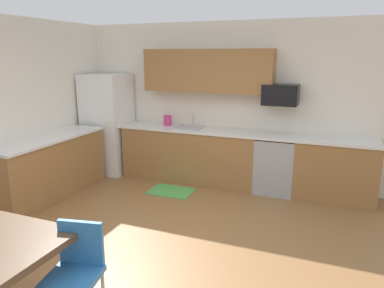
# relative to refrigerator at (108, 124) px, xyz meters

# --- Properties ---
(ground_plane) EXTENTS (12.00, 12.00, 0.00)m
(ground_plane) POSITION_rel_refrigerator_xyz_m (2.18, -2.22, -0.91)
(ground_plane) COLOR olive
(wall_back) EXTENTS (5.80, 0.10, 2.70)m
(wall_back) POSITION_rel_refrigerator_xyz_m (2.18, 0.43, 0.44)
(wall_back) COLOR silver
(wall_back) RESTS_ON ground
(cabinet_run_back) EXTENTS (2.37, 0.60, 0.90)m
(cabinet_run_back) POSITION_rel_refrigerator_xyz_m (1.62, 0.08, -0.46)
(cabinet_run_back) COLOR olive
(cabinet_run_back) RESTS_ON ground
(cabinet_run_back_right) EXTENTS (1.18, 0.60, 0.90)m
(cabinet_run_back_right) POSITION_rel_refrigerator_xyz_m (3.99, 0.08, -0.46)
(cabinet_run_back_right) COLOR olive
(cabinet_run_back_right) RESTS_ON ground
(cabinet_run_left) EXTENTS (0.60, 2.00, 0.90)m
(cabinet_run_left) POSITION_rel_refrigerator_xyz_m (-0.12, -1.42, -0.46)
(cabinet_run_left) COLOR olive
(cabinet_run_left) RESTS_ON ground
(countertop_back) EXTENTS (4.80, 0.64, 0.04)m
(countertop_back) POSITION_rel_refrigerator_xyz_m (2.18, 0.08, 0.01)
(countertop_back) COLOR silver
(countertop_back) RESTS_ON cabinet_run_back
(countertop_left) EXTENTS (0.64, 2.00, 0.04)m
(countertop_left) POSITION_rel_refrigerator_xyz_m (-0.12, -1.42, 0.01)
(countertop_left) COLOR silver
(countertop_left) RESTS_ON cabinet_run_left
(upper_cabinets_back) EXTENTS (2.20, 0.34, 0.70)m
(upper_cabinets_back) POSITION_rel_refrigerator_xyz_m (1.88, 0.21, 0.99)
(upper_cabinets_back) COLOR olive
(refrigerator) EXTENTS (0.76, 0.70, 1.82)m
(refrigerator) POSITION_rel_refrigerator_xyz_m (0.00, 0.00, 0.00)
(refrigerator) COLOR white
(refrigerator) RESTS_ON ground
(oven_range) EXTENTS (0.60, 0.60, 0.91)m
(oven_range) POSITION_rel_refrigerator_xyz_m (3.10, 0.08, -0.45)
(oven_range) COLOR #999BA0
(oven_range) RESTS_ON ground
(microwave) EXTENTS (0.54, 0.36, 0.32)m
(microwave) POSITION_rel_refrigerator_xyz_m (3.10, 0.18, 0.64)
(microwave) COLOR black
(sink_basin) EXTENTS (0.48, 0.40, 0.14)m
(sink_basin) POSITION_rel_refrigerator_xyz_m (1.60, 0.08, -0.03)
(sink_basin) COLOR #A5A8AD
(sink_basin) RESTS_ON countertop_back
(sink_faucet) EXTENTS (0.02, 0.02, 0.24)m
(sink_faucet) POSITION_rel_refrigerator_xyz_m (1.60, 0.26, 0.13)
(sink_faucet) COLOR #B2B5BA
(sink_faucet) RESTS_ON countertop_back
(chair_near_table) EXTENTS (0.47, 0.47, 0.85)m
(chair_near_table) POSITION_rel_refrigerator_xyz_m (2.10, -3.51, -0.40)
(chair_near_table) COLOR #2D72B7
(chair_near_table) RESTS_ON ground
(floor_mat) EXTENTS (0.70, 0.50, 0.01)m
(floor_mat) POSITION_rel_refrigerator_xyz_m (1.56, -0.57, -0.90)
(floor_mat) COLOR #4CA54C
(floor_mat) RESTS_ON ground
(kettle) EXTENTS (0.14, 0.14, 0.20)m
(kettle) POSITION_rel_refrigerator_xyz_m (1.17, 0.13, 0.11)
(kettle) COLOR #CC3372
(kettle) RESTS_ON countertop_back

